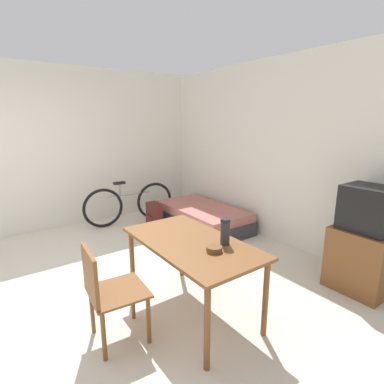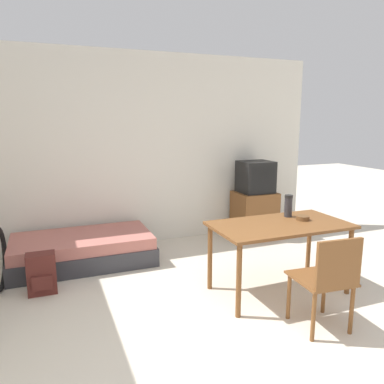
{
  "view_description": "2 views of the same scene",
  "coord_description": "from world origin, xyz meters",
  "px_view_note": "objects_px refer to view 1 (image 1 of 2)",
  "views": [
    {
      "loc": [
        3.1,
        -0.37,
        1.83
      ],
      "look_at": [
        0.3,
        1.64,
        0.99
      ],
      "focal_mm": 28.0,
      "sensor_mm": 36.0,
      "label": 1
    },
    {
      "loc": [
        -1.2,
        -1.96,
        1.79
      ],
      "look_at": [
        0.22,
        1.61,
        1.03
      ],
      "focal_mm": 35.0,
      "sensor_mm": 36.0,
      "label": 2
    }
  ],
  "objects_px": {
    "daybed": "(202,217)",
    "mate_bowl": "(214,249)",
    "tv": "(363,244)",
    "wooden_chair": "(107,289)",
    "backpack": "(154,215)",
    "bicycle": "(130,204)",
    "thermos_flask": "(225,230)",
    "dining_table": "(191,249)"
  },
  "relations": [
    {
      "from": "daybed",
      "to": "mate_bowl",
      "type": "distance_m",
      "value": 2.68
    },
    {
      "from": "tv",
      "to": "wooden_chair",
      "type": "bearing_deg",
      "value": -107.86
    },
    {
      "from": "wooden_chair",
      "to": "backpack",
      "type": "xyz_separation_m",
      "value": [
        -2.24,
        1.66,
        -0.28
      ]
    },
    {
      "from": "daybed",
      "to": "wooden_chair",
      "type": "height_order",
      "value": "wooden_chair"
    },
    {
      "from": "tv",
      "to": "backpack",
      "type": "relative_size",
      "value": 2.7
    },
    {
      "from": "tv",
      "to": "bicycle",
      "type": "distance_m",
      "value": 3.69
    },
    {
      "from": "wooden_chair",
      "to": "thermos_flask",
      "type": "xyz_separation_m",
      "value": [
        0.3,
        1.0,
        0.38
      ]
    },
    {
      "from": "mate_bowl",
      "to": "backpack",
      "type": "bearing_deg",
      "value": 162.32
    },
    {
      "from": "wooden_chair",
      "to": "bicycle",
      "type": "xyz_separation_m",
      "value": [
        -2.69,
        1.41,
        -0.14
      ]
    },
    {
      "from": "bicycle",
      "to": "thermos_flask",
      "type": "distance_m",
      "value": 3.07
    },
    {
      "from": "tv",
      "to": "dining_table",
      "type": "height_order",
      "value": "tv"
    },
    {
      "from": "mate_bowl",
      "to": "daybed",
      "type": "bearing_deg",
      "value": 144.43
    },
    {
      "from": "thermos_flask",
      "to": "mate_bowl",
      "type": "bearing_deg",
      "value": -70.75
    },
    {
      "from": "bicycle",
      "to": "mate_bowl",
      "type": "distance_m",
      "value": 3.14
    },
    {
      "from": "wooden_chair",
      "to": "mate_bowl",
      "type": "xyz_separation_m",
      "value": [
        0.37,
        0.83,
        0.27
      ]
    },
    {
      "from": "tv",
      "to": "mate_bowl",
      "type": "distance_m",
      "value": 1.79
    },
    {
      "from": "dining_table",
      "to": "thermos_flask",
      "type": "relative_size",
      "value": 5.81
    },
    {
      "from": "dining_table",
      "to": "backpack",
      "type": "xyz_separation_m",
      "value": [
        -2.3,
        0.86,
        -0.44
      ]
    },
    {
      "from": "thermos_flask",
      "to": "dining_table",
      "type": "bearing_deg",
      "value": -139.69
    },
    {
      "from": "mate_bowl",
      "to": "bicycle",
      "type": "bearing_deg",
      "value": 169.13
    },
    {
      "from": "daybed",
      "to": "dining_table",
      "type": "xyz_separation_m",
      "value": [
        1.83,
        -1.55,
        0.48
      ]
    },
    {
      "from": "backpack",
      "to": "daybed",
      "type": "bearing_deg",
      "value": 55.37
    },
    {
      "from": "wooden_chair",
      "to": "mate_bowl",
      "type": "relative_size",
      "value": 6.3
    },
    {
      "from": "daybed",
      "to": "backpack",
      "type": "xyz_separation_m",
      "value": [
        -0.48,
        -0.69,
        0.03
      ]
    },
    {
      "from": "tv",
      "to": "wooden_chair",
      "type": "distance_m",
      "value": 2.67
    },
    {
      "from": "tv",
      "to": "wooden_chair",
      "type": "height_order",
      "value": "tv"
    },
    {
      "from": "bicycle",
      "to": "thermos_flask",
      "type": "relative_size",
      "value": 6.83
    },
    {
      "from": "backpack",
      "to": "wooden_chair",
      "type": "bearing_deg",
      "value": -36.5
    },
    {
      "from": "dining_table",
      "to": "daybed",
      "type": "bearing_deg",
      "value": 139.73
    },
    {
      "from": "thermos_flask",
      "to": "daybed",
      "type": "bearing_deg",
      "value": 146.91
    },
    {
      "from": "wooden_chair",
      "to": "bicycle",
      "type": "bearing_deg",
      "value": 152.31
    },
    {
      "from": "tv",
      "to": "dining_table",
      "type": "bearing_deg",
      "value": -113.36
    },
    {
      "from": "tv",
      "to": "thermos_flask",
      "type": "xyz_separation_m",
      "value": [
        -0.51,
        -1.54,
        0.34
      ]
    },
    {
      "from": "daybed",
      "to": "wooden_chair",
      "type": "bearing_deg",
      "value": -53.12
    },
    {
      "from": "daybed",
      "to": "backpack",
      "type": "distance_m",
      "value": 0.84
    },
    {
      "from": "dining_table",
      "to": "backpack",
      "type": "relative_size",
      "value": 3.24
    },
    {
      "from": "mate_bowl",
      "to": "backpack",
      "type": "xyz_separation_m",
      "value": [
        -2.6,
        0.83,
        -0.55
      ]
    },
    {
      "from": "dining_table",
      "to": "mate_bowl",
      "type": "relative_size",
      "value": 10.3
    },
    {
      "from": "tv",
      "to": "wooden_chair",
      "type": "relative_size",
      "value": 1.36
    },
    {
      "from": "dining_table",
      "to": "backpack",
      "type": "height_order",
      "value": "dining_table"
    },
    {
      "from": "wooden_chair",
      "to": "thermos_flask",
      "type": "height_order",
      "value": "thermos_flask"
    },
    {
      "from": "daybed",
      "to": "wooden_chair",
      "type": "distance_m",
      "value": 2.95
    }
  ]
}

